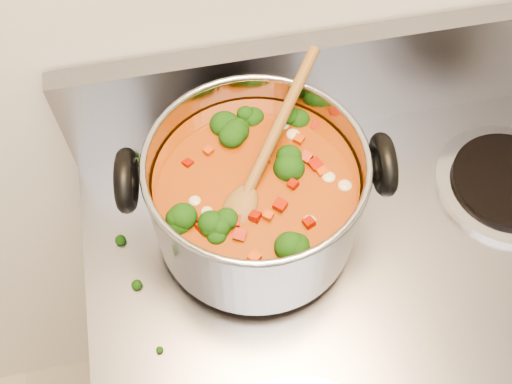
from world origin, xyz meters
TOP-DOWN VIEW (x-y plane):
  - stockpot at (-0.15, 1.32)m, footprint 0.32×0.25m
  - wooden_spoon at (-0.14, 1.33)m, footprint 0.17×0.21m
  - cooktop_crumbs at (-0.11, 1.27)m, footprint 0.23×0.36m

SIDE VIEW (x-z plane):
  - cooktop_crumbs at x=-0.11m, z-range 0.92..0.93m
  - stockpot at x=-0.15m, z-range 0.93..1.08m
  - wooden_spoon at x=-0.14m, z-range 1.02..1.09m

